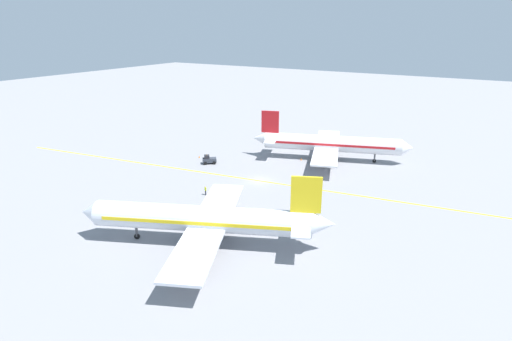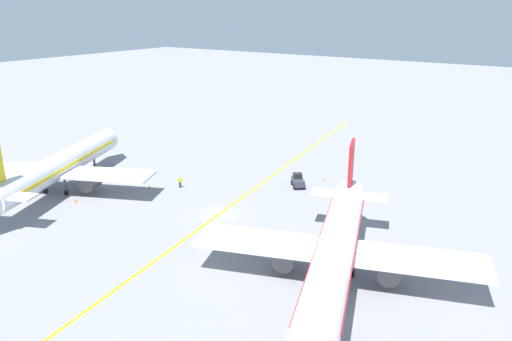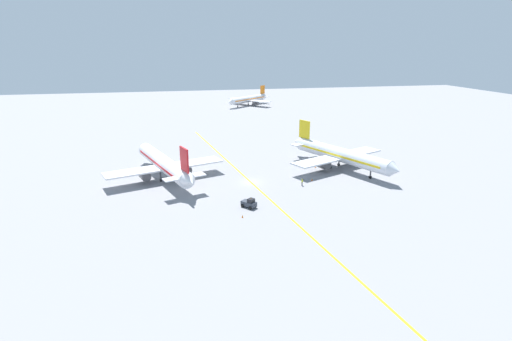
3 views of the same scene
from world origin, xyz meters
name	(u,v)px [view 1 (image 1 of 3)]	position (x,y,z in m)	size (l,w,h in m)	color
ground_plane	(259,181)	(0.00, 0.00, 0.00)	(400.00, 400.00, 0.00)	gray
apron_yellow_centreline	(259,181)	(0.00, 0.00, 0.00)	(0.40, 120.00, 0.01)	yellow
airplane_at_gate	(329,144)	(-19.58, 6.86, 3.71)	(28.18, 34.54, 10.60)	white
airplane_adjacent_stand	(205,219)	(24.45, 5.86, 3.71)	(27.72, 33.70, 10.60)	silver
baggage_tug_dark	(209,160)	(-3.32, -14.72, 0.90)	(3.09, 3.26, 2.11)	#333842
ground_crew_worker	(205,190)	(10.94, -4.65, 0.91)	(0.39, 0.49, 1.68)	#23232D
traffic_cone_near_nose	(301,159)	(-15.87, 1.75, 0.28)	(0.32, 0.32, 0.55)	orange
traffic_cone_mid_apron	(240,228)	(18.75, 7.76, 0.28)	(0.32, 0.32, 0.55)	orange
traffic_cone_by_wingtip	(199,157)	(-5.48, -19.21, 0.28)	(0.32, 0.32, 0.55)	orange
traffic_cone_far_edge	(207,204)	(14.36, -1.76, 0.28)	(0.32, 0.32, 0.55)	orange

